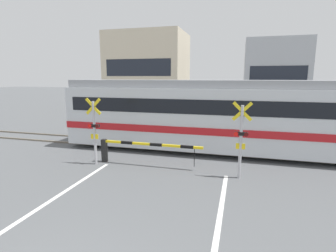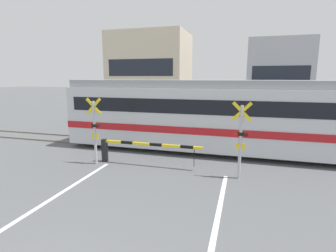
% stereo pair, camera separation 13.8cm
% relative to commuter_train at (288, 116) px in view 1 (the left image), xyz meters
% --- Properties ---
extents(rail_track_near, '(50.00, 0.10, 0.08)m').
position_rel_commuter_train_xyz_m(rail_track_near, '(-4.86, -0.72, -1.79)').
color(rail_track_near, '#6B6051').
rests_on(rail_track_near, ground_plane).
extents(rail_track_far, '(50.00, 0.10, 0.08)m').
position_rel_commuter_train_xyz_m(rail_track_far, '(-4.86, 0.72, -1.79)').
color(rail_track_far, '#6B6051').
rests_on(rail_track_far, ground_plane).
extents(commuter_train, '(20.96, 2.96, 3.42)m').
position_rel_commuter_train_xyz_m(commuter_train, '(0.00, 0.00, 0.00)').
color(commuter_train, silver).
rests_on(commuter_train, ground_plane).
extents(crossing_barrier_near, '(4.28, 0.20, 0.98)m').
position_rel_commuter_train_xyz_m(crossing_barrier_near, '(-6.31, -3.03, -1.10)').
color(crossing_barrier_near, black).
rests_on(crossing_barrier_near, ground_plane).
extents(crossing_barrier_far, '(4.28, 0.20, 0.98)m').
position_rel_commuter_train_xyz_m(crossing_barrier_far, '(-3.42, 2.53, -1.10)').
color(crossing_barrier_far, black).
rests_on(crossing_barrier_far, ground_plane).
extents(crossing_signal_left, '(0.68, 0.15, 2.74)m').
position_rel_commuter_train_xyz_m(crossing_signal_left, '(-7.73, -3.40, -0.32)').
color(crossing_signal_left, '#B2B2B7').
rests_on(crossing_signal_left, ground_plane).
extents(crossing_signal_right, '(0.68, 0.15, 2.74)m').
position_rel_commuter_train_xyz_m(crossing_signal_right, '(-2.00, -3.40, -0.32)').
color(crossing_signal_right, '#B2B2B7').
rests_on(crossing_signal_right, ground_plane).
extents(pedestrian, '(0.38, 0.23, 1.72)m').
position_rel_commuter_train_xyz_m(pedestrian, '(-4.77, 5.72, -0.83)').
color(pedestrian, brown).
rests_on(pedestrian, ground_plane).
extents(building_left_of_street, '(7.96, 6.14, 8.15)m').
position_rel_commuter_train_xyz_m(building_left_of_street, '(-11.86, 14.73, 2.25)').
color(building_left_of_street, beige).
rests_on(building_left_of_street, ground_plane).
extents(building_right_of_street, '(5.47, 6.14, 6.93)m').
position_rel_commuter_train_xyz_m(building_right_of_street, '(0.89, 14.73, 1.64)').
color(building_right_of_street, '#B2B7BC').
rests_on(building_right_of_street, ground_plane).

